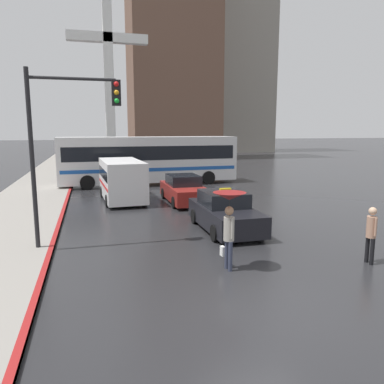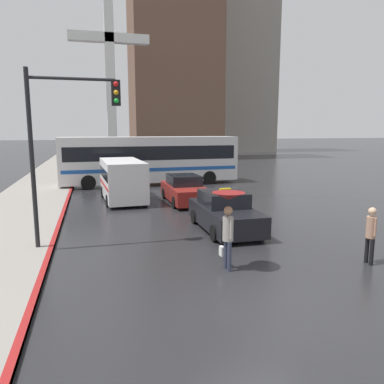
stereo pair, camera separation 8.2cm
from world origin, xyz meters
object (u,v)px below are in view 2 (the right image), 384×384
object	(u,v)px
city_bus	(150,158)
monument_cross	(110,67)
pedestrian_man	(371,231)
traffic_light	(67,128)
sedan_red	(184,190)
ambulance_van	(122,178)
taxi	(225,213)
pedestrian_with_umbrella	(228,211)

from	to	relation	value
city_bus	monument_cross	world-z (taller)	monument_cross
pedestrian_man	traffic_light	xyz separation A→B (m)	(-8.44, 3.77, 2.97)
sedan_red	traffic_light	world-z (taller)	traffic_light
city_bus	pedestrian_man	size ratio (longest dim) A/B	7.45
ambulance_van	traffic_light	xyz separation A→B (m)	(-2.28, -8.13, 2.70)
taxi	monument_cross	distance (m)	27.87
traffic_light	pedestrian_with_umbrella	bearing A→B (deg)	-36.45
pedestrian_with_umbrella	traffic_light	size ratio (longest dim) A/B	0.38
pedestrian_with_umbrella	monument_cross	xyz separation A→B (m)	(-1.45, 30.11, 8.41)
ambulance_van	monument_cross	size ratio (longest dim) A/B	0.29
city_bus	monument_cross	xyz separation A→B (m)	(-1.90, 12.95, 8.21)
sedan_red	city_bus	xyz separation A→B (m)	(-0.76, 7.18, 1.21)
taxi	pedestrian_man	bearing A→B (deg)	121.17
taxi	pedestrian_with_umbrella	xyz separation A→B (m)	(-1.36, -4.03, 1.00)
city_bus	traffic_light	xyz separation A→B (m)	(-4.72, -14.00, 2.06)
pedestrian_with_umbrella	traffic_light	xyz separation A→B (m)	(-4.27, 3.16, 2.26)
taxi	ambulance_van	bearing A→B (deg)	-65.23
pedestrian_with_umbrella	traffic_light	bearing A→B (deg)	47.55
sedan_red	city_bus	distance (m)	7.32
ambulance_van	city_bus	bearing A→B (deg)	-115.71
taxi	city_bus	distance (m)	13.21
city_bus	traffic_light	world-z (taller)	traffic_light
pedestrian_man	sedan_red	bearing A→B (deg)	-160.19
taxi	traffic_light	distance (m)	6.56
sedan_red	pedestrian_with_umbrella	bearing A→B (deg)	83.10
ambulance_van	traffic_light	size ratio (longest dim) A/B	0.89
taxi	ambulance_van	distance (m)	8.01
pedestrian_man	traffic_light	size ratio (longest dim) A/B	0.29
city_bus	pedestrian_with_umbrella	distance (m)	17.16
sedan_red	taxi	bearing A→B (deg)	91.48
pedestrian_man	monument_cross	world-z (taller)	monument_cross
monument_cross	city_bus	bearing A→B (deg)	-81.64
sedan_red	city_bus	world-z (taller)	city_bus
taxi	ambulance_van	xyz separation A→B (m)	(-3.35, 7.26, 0.56)
ambulance_van	pedestrian_man	distance (m)	13.40
ambulance_van	monument_cross	world-z (taller)	monument_cross
city_bus	pedestrian_with_umbrella	world-z (taller)	city_bus
pedestrian_man	monument_cross	distance (m)	32.54
sedan_red	traffic_light	xyz separation A→B (m)	(-5.48, -6.82, 3.27)
traffic_light	city_bus	bearing A→B (deg)	71.36
sedan_red	pedestrian_man	bearing A→B (deg)	105.63
traffic_light	monument_cross	size ratio (longest dim) A/B	0.32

